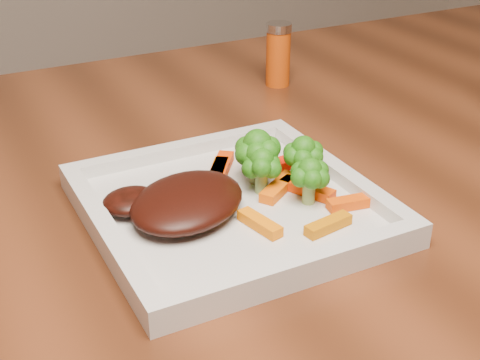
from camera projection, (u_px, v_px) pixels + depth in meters
name	position (u px, v px, depth m)	size (l,w,h in m)	color
plate	(231.00, 210.00, 0.66)	(0.27, 0.27, 0.01)	silver
steak	(187.00, 201.00, 0.63)	(0.12, 0.10, 0.03)	black
broccoli_0	(257.00, 152.00, 0.68)	(0.06, 0.06, 0.07)	#2E6110
broccoli_1	(303.00, 153.00, 0.68)	(0.05, 0.05, 0.06)	#246110
broccoli_2	(310.00, 176.00, 0.64)	(0.04, 0.04, 0.06)	#356B11
broccoli_3	(262.00, 165.00, 0.66)	(0.05, 0.05, 0.06)	#2C6010
carrot_0	(328.00, 225.00, 0.61)	(0.05, 0.01, 0.01)	#CA6C03
carrot_1	(354.00, 202.00, 0.65)	(0.05, 0.01, 0.01)	#E74803
carrot_2	(260.00, 223.00, 0.61)	(0.05, 0.01, 0.01)	orange
carrot_3	(290.00, 161.00, 0.73)	(0.06, 0.02, 0.01)	#FF1704
carrot_4	(218.00, 172.00, 0.70)	(0.05, 0.01, 0.01)	#E95603
carrot_5	(307.00, 189.00, 0.67)	(0.06, 0.02, 0.01)	#FB4604
carrot_6	(279.00, 187.00, 0.67)	(0.06, 0.02, 0.01)	#FF5F04
spice_shaker	(278.00, 55.00, 0.97)	(0.03, 0.03, 0.09)	#BE420A
carrot_7	(221.00, 167.00, 0.71)	(0.06, 0.02, 0.01)	#ED3A03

